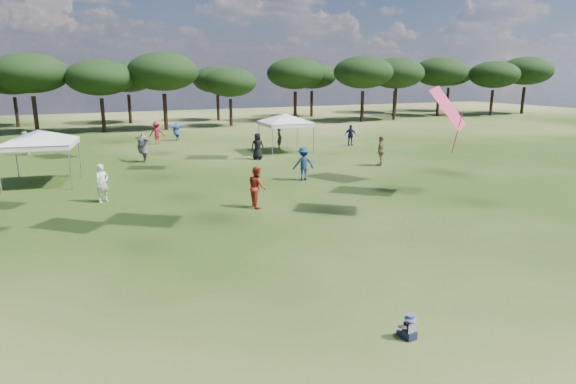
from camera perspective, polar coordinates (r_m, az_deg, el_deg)
name	(u,v)px	position (r m, az deg, el deg)	size (l,w,h in m)	color
tree_line	(149,74)	(53.09, -16.17, 13.26)	(108.78, 17.63, 7.77)	black
tent_left	(38,132)	(27.01, -27.49, 6.31)	(6.52, 6.52, 3.09)	gray
tent_right	(285,115)	(34.47, -0.30, 9.08)	(6.53, 6.53, 3.05)	gray
toddler	(409,328)	(10.91, 14.15, -15.35)	(0.38, 0.42, 0.56)	#161C31
festival_crowd	(154,151)	(30.58, -15.58, 4.66)	(30.24, 23.46, 1.93)	silver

